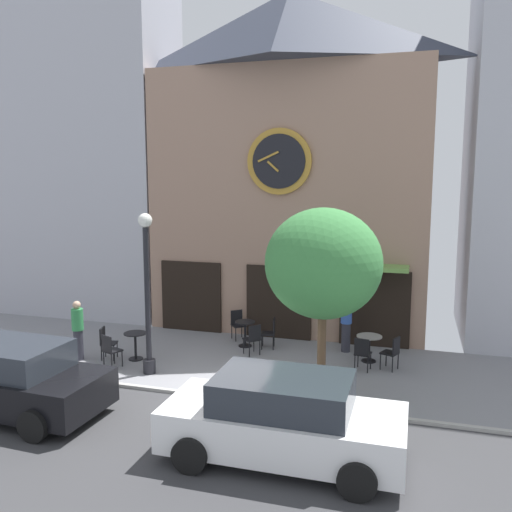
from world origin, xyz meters
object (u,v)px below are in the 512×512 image
Objects in this scene: cafe_chair_facing_wall at (106,341)px; cafe_chair_near_tree at (393,351)px; cafe_chair_curbside at (362,352)px; street_lamp at (147,293)px; cafe_table_rightmost at (369,343)px; cafe_chair_left_end at (238,322)px; cafe_chair_right_end at (253,337)px; pedestrian_green at (78,330)px; cafe_table_near_door at (245,330)px; cafe_chair_facing_street at (271,331)px; parked_car_black at (9,378)px; cafe_table_near_curb at (135,342)px; parked_car_white at (283,419)px; pedestrian_blue at (346,323)px; street_tree at (323,264)px; cafe_chair_near_lamp at (110,349)px.

cafe_chair_near_tree is (7.70, 1.35, 0.00)m from cafe_chair_facing_wall.
cafe_chair_near_tree and cafe_chair_curbside have the same top height.
street_lamp is 5.69× the size of cafe_table_rightmost.
street_lamp reaches higher than cafe_chair_left_end.
cafe_chair_right_end is 4.87m from pedestrian_green.
cafe_chair_near_tree is 3.86m from cafe_chair_right_end.
cafe_table_near_door is at bearing 32.80° from cafe_chair_facing_wall.
parked_car_black reaches higher than cafe_chair_facing_street.
street_lamp is 3.42m from cafe_chair_right_end.
cafe_table_rightmost is 3.24m from cafe_chair_right_end.
cafe_chair_left_end reaches higher than cafe_table_near_door.
cafe_table_near_curb is 6.60m from parked_car_white.
cafe_chair_curbside is at bearing -17.50° from cafe_table_near_door.
cafe_chair_curbside is at bearing -158.14° from cafe_chair_near_tree.
parked_car_white is at bearing -92.92° from pedestrian_blue.
cafe_chair_curbside is 1.00× the size of cafe_chair_right_end.
cafe_chair_curbside is at bearing -24.02° from cafe_chair_left_end.
parked_car_black is (-3.95, -5.09, 0.23)m from cafe_chair_right_end.
cafe_table_near_door is (2.57, 1.98, -0.01)m from cafe_table_near_curb.
street_tree is 2.62× the size of pedestrian_blue.
cafe_table_rightmost is 0.82m from cafe_chair_near_tree.
pedestrian_green is (-4.86, -2.49, 0.33)m from cafe_chair_facing_street.
cafe_chair_curbside is 8.47m from parked_car_black.
cafe_table_rightmost is at bearing 142.08° from cafe_chair_near_tree.
cafe_chair_right_end is (-3.10, 0.41, 0.00)m from cafe_chair_curbside.
parked_car_black is (-7.05, -4.69, 0.23)m from cafe_chair_curbside.
parked_car_black is at bearing -103.41° from cafe_table_near_curb.
cafe_chair_curbside is (6.14, 0.86, 0.02)m from cafe_table_near_curb.
cafe_chair_left_end is at bearing 131.69° from street_tree.
cafe_table_near_door is at bearing 169.23° from cafe_chair_near_tree.
cafe_chair_facing_wall is at bearing -170.04° from cafe_chair_near_tree.
cafe_chair_facing_wall is 4.11m from cafe_chair_right_end.
cafe_chair_left_end is 4.40m from cafe_chair_curbside.
cafe_table_rightmost is 0.17× the size of parked_car_black.
cafe_chair_left_end is at bearing 155.98° from cafe_chair_curbside.
street_lamp is at bearing 177.97° from street_tree.
cafe_chair_near_tree is at bearing -37.92° from cafe_table_rightmost.
street_tree is at bearing -48.31° from cafe_chair_left_end.
street_lamp reaches higher than cafe_table_near_door.
cafe_chair_facing_wall and cafe_chair_near_lamp have the same top height.
pedestrian_green is 3.42m from parked_car_black.
parked_car_white is at bearing -107.99° from cafe_chair_near_tree.
cafe_table_near_curb is at bearing 13.44° from cafe_chair_facing_wall.
cafe_chair_near_lamp is (-1.18, 0.06, -1.58)m from street_lamp.
parked_car_white is (5.20, -4.06, 0.25)m from cafe_table_near_curb.
cafe_chair_facing_street is at bearing -26.81° from cafe_chair_left_end.
cafe_chair_curbside is at bearing 14.30° from cafe_chair_near_lamp.
cafe_table_near_curb is at bearing 142.05° from parked_car_white.
cafe_chair_near_tree is at bearing 54.96° from street_tree.
cafe_chair_near_tree is at bearing 10.94° from pedestrian_green.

